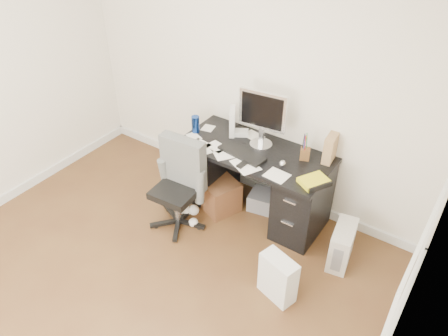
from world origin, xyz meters
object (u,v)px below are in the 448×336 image
(desk, at_px, (254,179))
(keyboard, at_px, (242,154))
(office_chair, at_px, (176,187))
(wicker_basket, at_px, (220,196))
(pc_tower, at_px, (342,245))
(lcd_monitor, at_px, (262,119))

(desk, xyz_separation_m, keyboard, (-0.07, -0.13, 0.36))
(office_chair, height_order, wicker_basket, office_chair)
(office_chair, relative_size, wicker_basket, 2.75)
(office_chair, bearing_deg, keyboard, 43.53)
(pc_tower, bearing_deg, lcd_monitor, 155.77)
(lcd_monitor, distance_m, wicker_basket, 0.97)
(desk, xyz_separation_m, office_chair, (-0.51, -0.62, 0.07))
(pc_tower, relative_size, wicker_basket, 1.16)
(office_chair, distance_m, pc_tower, 1.65)
(pc_tower, bearing_deg, office_chair, -173.29)
(desk, height_order, office_chair, office_chair)
(keyboard, distance_m, wicker_basket, 0.64)
(office_chair, bearing_deg, lcd_monitor, 51.10)
(keyboard, bearing_deg, office_chair, -124.50)
(lcd_monitor, xyz_separation_m, pc_tower, (1.05, -0.27, -0.85))
(desk, distance_m, office_chair, 0.81)
(desk, bearing_deg, keyboard, -117.48)
(desk, relative_size, pc_tower, 3.79)
(desk, distance_m, wicker_basket, 0.42)
(desk, height_order, lcd_monitor, lcd_monitor)
(lcd_monitor, xyz_separation_m, office_chair, (-0.51, -0.73, -0.58))
(keyboard, bearing_deg, pc_tower, 6.65)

